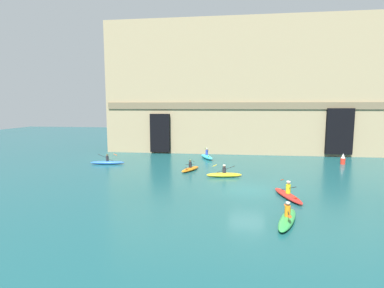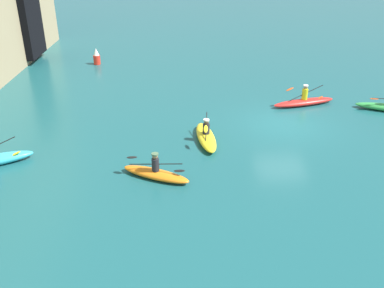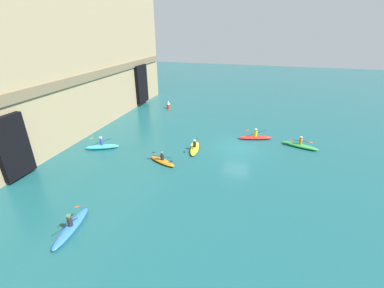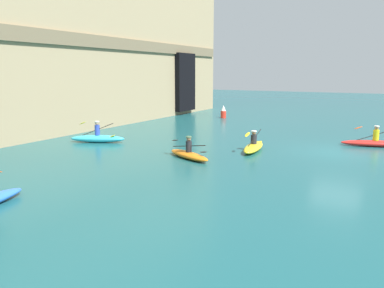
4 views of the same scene
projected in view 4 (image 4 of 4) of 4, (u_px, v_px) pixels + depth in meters
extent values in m
plane|color=#195156|center=(338.00, 152.00, 19.04)|extent=(120.00, 120.00, 0.00)
cube|color=#9E8966|center=(60.00, 12.00, 27.29)|extent=(35.32, 7.69, 16.70)
cube|color=brown|center=(101.00, 42.00, 25.84)|extent=(34.61, 0.24, 0.84)
cube|color=black|center=(184.00, 82.00, 35.89)|extent=(3.02, 0.70, 5.43)
ellipsoid|color=red|center=(375.00, 143.00, 20.47)|extent=(1.68, 3.61, 0.35)
cylinder|color=gold|center=(376.00, 135.00, 20.38)|extent=(0.31, 0.31, 0.58)
sphere|color=#9E704C|center=(377.00, 128.00, 20.31)|extent=(0.21, 0.21, 0.21)
cylinder|color=silver|center=(377.00, 126.00, 20.29)|extent=(0.27, 0.27, 0.06)
cylinder|color=black|center=(376.00, 135.00, 20.38)|extent=(0.62, 2.03, 0.80)
ellipsoid|color=#D84C19|center=(358.00, 128.00, 20.52)|extent=(0.29, 0.46, 0.20)
ellipsoid|color=orange|center=(189.00, 155.00, 17.63)|extent=(1.74, 2.83, 0.32)
cylinder|color=#232328|center=(189.00, 146.00, 17.55)|extent=(0.28, 0.28, 0.52)
sphere|color=#9E704C|center=(189.00, 139.00, 17.48)|extent=(0.22, 0.22, 0.22)
cylinder|color=#4C6B4C|center=(189.00, 137.00, 17.47)|extent=(0.27, 0.27, 0.06)
cylinder|color=black|center=(189.00, 146.00, 17.55)|extent=(0.61, 2.07, 0.37)
ellipsoid|color=black|center=(203.00, 152.00, 16.92)|extent=(0.29, 0.47, 0.12)
ellipsoid|color=black|center=(175.00, 140.00, 18.18)|extent=(0.29, 0.47, 0.12)
ellipsoid|color=yellow|center=(253.00, 147.00, 19.40)|extent=(3.11, 1.17, 0.37)
cylinder|color=#232328|center=(254.00, 139.00, 19.32)|extent=(0.31, 0.31, 0.46)
sphere|color=brown|center=(254.00, 133.00, 19.25)|extent=(0.22, 0.22, 0.22)
cylinder|color=silver|center=(254.00, 131.00, 19.24)|extent=(0.27, 0.27, 0.06)
cylinder|color=black|center=(254.00, 139.00, 19.31)|extent=(1.86, 0.15, 0.82)
ellipsoid|color=yellow|center=(260.00, 143.00, 20.05)|extent=(0.43, 0.20, 0.22)
ellipsoid|color=yellow|center=(247.00, 134.00, 18.58)|extent=(0.43, 0.20, 0.22)
ellipsoid|color=#33B2C6|center=(98.00, 139.00, 21.70)|extent=(1.98, 3.16, 0.43)
cylinder|color=#2D47B7|center=(97.00, 130.00, 21.61)|extent=(0.28, 0.28, 0.58)
sphere|color=tan|center=(97.00, 123.00, 21.53)|extent=(0.22, 0.22, 0.22)
cylinder|color=silver|center=(97.00, 122.00, 21.52)|extent=(0.27, 0.27, 0.06)
cylinder|color=black|center=(97.00, 130.00, 21.60)|extent=(0.57, 2.00, 0.83)
ellipsoid|color=yellow|center=(83.00, 123.00, 21.76)|extent=(0.29, 0.46, 0.21)
ellipsoid|color=yellow|center=(112.00, 136.00, 21.45)|extent=(0.29, 0.46, 0.21)
cylinder|color=red|center=(223.00, 114.00, 33.30)|extent=(0.48, 0.48, 0.64)
cone|color=white|center=(223.00, 108.00, 33.19)|extent=(0.40, 0.40, 0.50)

